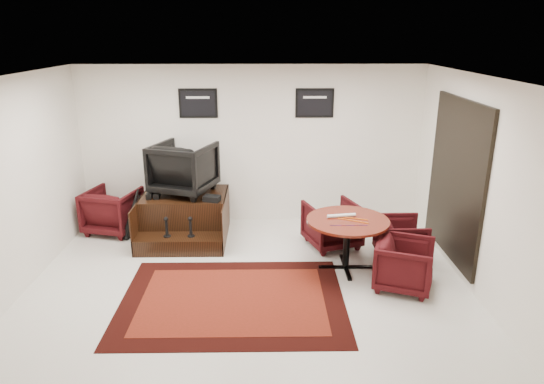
{
  "coord_description": "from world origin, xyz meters",
  "views": [
    {
      "loc": [
        0.24,
        -5.89,
        3.31
      ],
      "look_at": [
        0.34,
        0.9,
        1.06
      ],
      "focal_mm": 32.0,
      "sensor_mm": 36.0,
      "label": 1
    }
  ],
  "objects": [
    {
      "name": "room_shell",
      "position": [
        0.41,
        0.12,
        1.79
      ],
      "size": [
        6.02,
        5.02,
        2.81
      ],
      "color": "silver",
      "rests_on": "ground"
    },
    {
      "name": "table_chair_back",
      "position": [
        1.32,
        1.34,
        0.4
      ],
      "size": [
        0.97,
        0.94,
        0.8
      ],
      "primitive_type": "imported",
      "rotation": [
        0.0,
        0.0,
        3.47
      ],
      "color": "black",
      "rests_on": "ground"
    },
    {
      "name": "area_rug",
      "position": [
        -0.19,
        -0.35,
        0.01
      ],
      "size": [
        2.88,
        2.16,
        0.01
      ],
      "color": "black",
      "rests_on": "ground"
    },
    {
      "name": "table_chair_window",
      "position": [
        2.3,
        0.85,
        0.35
      ],
      "size": [
        0.65,
        0.69,
        0.7
      ],
      "primitive_type": "imported",
      "rotation": [
        0.0,
        0.0,
        1.58
      ],
      "color": "black",
      "rests_on": "ground"
    },
    {
      "name": "paper_roll",
      "position": [
        1.34,
        0.61,
        0.8
      ],
      "size": [
        0.42,
        0.12,
        0.05
      ],
      "primitive_type": "cylinder",
      "rotation": [
        0.0,
        1.57,
        0.16
      ],
      "color": "silver",
      "rests_on": "meeting_table"
    },
    {
      "name": "shine_chair",
      "position": [
        -1.11,
        1.9,
        1.2
      ],
      "size": [
        1.15,
        1.12,
        0.95
      ],
      "primitive_type": "imported",
      "rotation": [
        0.0,
        0.0,
        2.8
      ],
      "color": "black",
      "rests_on": "shine_podium"
    },
    {
      "name": "umbrella_black",
      "position": [
        -1.96,
        1.61,
        0.46
      ],
      "size": [
        0.35,
        0.13,
        0.93
      ],
      "primitive_type": null,
      "color": "black",
      "rests_on": "ground"
    },
    {
      "name": "shoes_pair",
      "position": [
        -1.6,
        1.66,
        0.77
      ],
      "size": [
        0.24,
        0.28,
        0.09
      ],
      "color": "black",
      "rests_on": "shine_podium"
    },
    {
      "name": "polish_kit",
      "position": [
        -0.61,
        1.47,
        0.77
      ],
      "size": [
        0.29,
        0.24,
        0.09
      ],
      "primitive_type": "cube",
      "rotation": [
        0.0,
        0.0,
        -0.26
      ],
      "color": "black",
      "rests_on": "shine_podium"
    },
    {
      "name": "meeting_table",
      "position": [
        1.42,
        0.52,
        0.68
      ],
      "size": [
        1.18,
        1.18,
        0.77
      ],
      "color": "#4F130B",
      "rests_on": "ground"
    },
    {
      "name": "table_chair_corner",
      "position": [
        2.11,
        -0.05,
        0.37
      ],
      "size": [
        0.89,
        0.92,
        0.75
      ],
      "primitive_type": "imported",
      "rotation": [
        0.0,
        0.0,
        1.21
      ],
      "color": "black",
      "rests_on": "ground"
    },
    {
      "name": "shine_podium",
      "position": [
        -1.11,
        1.76,
        0.34
      ],
      "size": [
        1.41,
        1.45,
        0.73
      ],
      "color": "black",
      "rests_on": "ground"
    },
    {
      "name": "umbrella_hooked",
      "position": [
        -1.95,
        1.68,
        0.4
      ],
      "size": [
        0.3,
        0.11,
        0.79
      ],
      "primitive_type": null,
      "color": "black",
      "rests_on": "ground"
    },
    {
      "name": "ground",
      "position": [
        0.0,
        0.0,
        0.0
      ],
      "size": [
        6.0,
        6.0,
        0.0
      ],
      "primitive_type": "plane",
      "color": "silver",
      "rests_on": "ground"
    },
    {
      "name": "armchair_side",
      "position": [
        -2.39,
        1.98,
        0.42
      ],
      "size": [
        0.98,
        0.94,
        0.84
      ],
      "primitive_type": "imported",
      "rotation": [
        0.0,
        0.0,
        2.89
      ],
      "color": "black",
      "rests_on": "ground"
    },
    {
      "name": "table_clutter",
      "position": [
        1.46,
        0.45,
        0.78
      ],
      "size": [
        0.56,
        0.36,
        0.01
      ],
      "color": "#DA5D0C",
      "rests_on": "meeting_table"
    }
  ]
}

